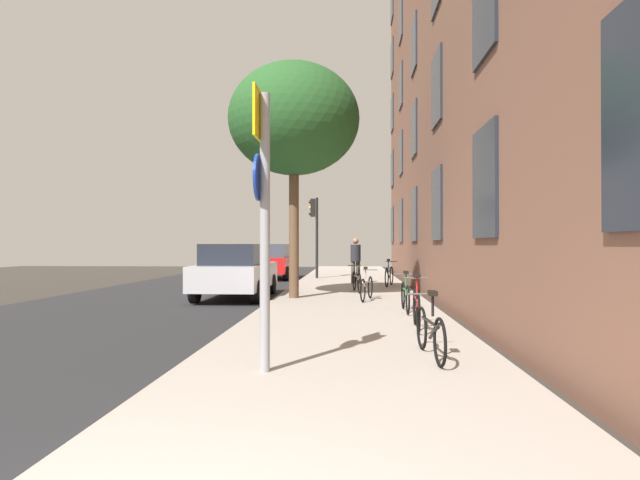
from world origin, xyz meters
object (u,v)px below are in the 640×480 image
Objects in this scene: bicycle_3 at (367,287)px; pedestrian_0 at (356,257)px; sign_post at (263,206)px; bicycle_2 at (405,296)px; car_0 at (236,270)px; bicycle_4 at (357,281)px; bicycle_0 at (430,331)px; tree_near at (294,120)px; traffic_light at (315,223)px; car_1 at (271,261)px; bicycle_1 at (417,307)px; bicycle_5 at (389,275)px.

bicycle_3 is 0.94× the size of pedestrian_0.
bicycle_2 is (2.25, 5.66, -1.61)m from sign_post.
bicycle_4 is at bearing 16.31° from car_0.
sign_post is 2.78m from bicycle_0.
tree_near is 7.10m from pedestrian_0.
traffic_light is 7.30m from bicycle_4.
bicycle_2 is at bearing -68.61° from car_1.
car_1 is at bearing 98.29° from sign_post.
sign_post is 0.94× the size of traffic_light.
bicycle_4 is (1.78, 1.89, -4.64)m from tree_near.
bicycle_1 is 10.94m from pedestrian_0.
car_1 reaches higher than bicycle_1.
bicycle_0 is (2.65, -7.71, -4.65)m from tree_near.
bicycle_4 is 3.79m from car_0.
bicycle_5 is (0.16, 7.20, 0.03)m from bicycle_2.
bicycle_2 is 0.39× the size of car_0.
bicycle_2 is at bearing -45.96° from tree_near.
bicycle_1 is 0.99× the size of bicycle_4.
bicycle_5 is at bearing 63.75° from bicycle_4.
bicycle_2 is at bearing 88.05° from bicycle_0.
car_1 is at bearing 105.31° from bicycle_0.
tree_near is at bearing -107.69° from pedestrian_0.
bicycle_4 is at bearing -89.93° from pedestrian_0.
bicycle_1 is at bearing -78.75° from traffic_light.
traffic_light reaches higher than bicycle_1.
bicycle_0 is at bearing -85.04° from bicycle_3.
bicycle_5 is at bearing -46.37° from car_1.
sign_post reaches higher than bicycle_5.
tree_near reaches higher than traffic_light.
bicycle_5 is at bearing 55.35° from tree_near.
bicycle_2 is (2.81, -2.91, -4.65)m from tree_near.
bicycle_0 is 0.99× the size of bicycle_5.
bicycle_3 is (-0.62, 7.20, -0.00)m from bicycle_0.
sign_post reaches higher than bicycle_3.
bicycle_5 is (1.18, 2.40, 0.02)m from bicycle_4.
bicycle_2 is at bearing 68.30° from sign_post.
sign_post is 6.30m from bicycle_2.
car_1 is (-5.06, 5.31, 0.34)m from bicycle_5.
bicycle_2 is at bearing 88.87° from bicycle_1.
car_0 reaches higher than bicycle_0.
bicycle_5 is 7.34m from car_1.
bicycle_4 is 0.98× the size of pedestrian_0.
car_0 reaches higher than bicycle_1.
traffic_light is at bearing 101.25° from bicycle_1.
traffic_light is 2.09× the size of bicycle_0.
bicycle_5 is at bearing 88.73° from bicycle_2.
traffic_light reaches higher than bicycle_2.
bicycle_0 is at bearing -92.76° from bicycle_1.
traffic_light reaches higher than car_1.
car_1 reaches higher than bicycle_4.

